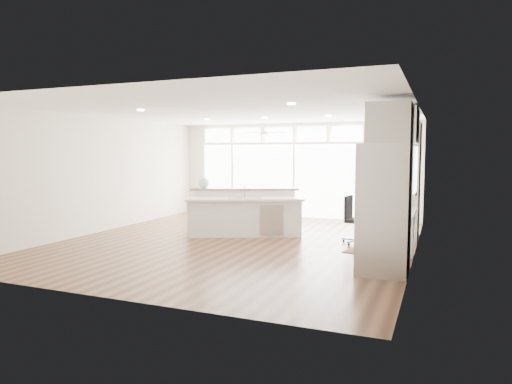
% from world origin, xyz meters
% --- Properties ---
extents(floor, '(7.00, 8.00, 0.02)m').
position_xyz_m(floor, '(0.00, 0.00, -0.01)').
color(floor, '#3A2011').
rests_on(floor, ground).
extents(ceiling, '(7.00, 8.00, 0.02)m').
position_xyz_m(ceiling, '(0.00, 0.00, 2.70)').
color(ceiling, white).
rests_on(ceiling, wall_back).
extents(wall_back, '(7.00, 0.04, 2.70)m').
position_xyz_m(wall_back, '(0.00, 4.00, 1.35)').
color(wall_back, beige).
rests_on(wall_back, floor).
extents(wall_front, '(7.00, 0.04, 2.70)m').
position_xyz_m(wall_front, '(0.00, -4.00, 1.35)').
color(wall_front, beige).
rests_on(wall_front, floor).
extents(wall_left, '(0.04, 8.00, 2.70)m').
position_xyz_m(wall_left, '(-3.50, 0.00, 1.35)').
color(wall_left, beige).
rests_on(wall_left, floor).
extents(wall_right, '(0.04, 8.00, 2.70)m').
position_xyz_m(wall_right, '(3.50, 0.00, 1.35)').
color(wall_right, beige).
rests_on(wall_right, floor).
extents(glass_wall, '(5.80, 0.06, 2.08)m').
position_xyz_m(glass_wall, '(0.00, 3.94, 1.05)').
color(glass_wall, white).
rests_on(glass_wall, wall_back).
extents(transom_row, '(5.90, 0.06, 0.40)m').
position_xyz_m(transom_row, '(0.00, 3.94, 2.38)').
color(transom_row, white).
rests_on(transom_row, wall_back).
extents(desk_window, '(0.04, 0.85, 0.85)m').
position_xyz_m(desk_window, '(3.46, 0.30, 1.55)').
color(desk_window, silver).
rests_on(desk_window, wall_right).
extents(ceiling_fan, '(1.16, 1.16, 0.32)m').
position_xyz_m(ceiling_fan, '(-0.50, 2.80, 2.48)').
color(ceiling_fan, white).
rests_on(ceiling_fan, ceiling).
extents(recessed_lights, '(3.40, 3.00, 0.02)m').
position_xyz_m(recessed_lights, '(0.00, 0.20, 2.68)').
color(recessed_lights, white).
rests_on(recessed_lights, ceiling).
extents(oven_cabinet, '(0.64, 1.20, 2.50)m').
position_xyz_m(oven_cabinet, '(3.17, 1.80, 1.25)').
color(oven_cabinet, white).
rests_on(oven_cabinet, floor).
extents(desk_nook, '(0.72, 1.30, 0.76)m').
position_xyz_m(desk_nook, '(3.13, 0.30, 0.38)').
color(desk_nook, white).
rests_on(desk_nook, floor).
extents(upper_cabinets, '(0.64, 1.30, 0.64)m').
position_xyz_m(upper_cabinets, '(3.17, 0.30, 2.35)').
color(upper_cabinets, white).
rests_on(upper_cabinets, wall_right).
extents(refrigerator, '(0.76, 0.90, 2.00)m').
position_xyz_m(refrigerator, '(3.11, -1.35, 1.00)').
color(refrigerator, '#B4B4B9').
rests_on(refrigerator, floor).
extents(fridge_cabinet, '(0.64, 0.90, 0.60)m').
position_xyz_m(fridge_cabinet, '(3.17, -1.35, 2.30)').
color(fridge_cabinet, white).
rests_on(fridge_cabinet, wall_right).
extents(framed_photos, '(0.06, 0.22, 0.80)m').
position_xyz_m(framed_photos, '(3.46, 0.92, 1.40)').
color(framed_photos, black).
rests_on(framed_photos, wall_right).
extents(kitchen_island, '(2.78, 1.94, 1.04)m').
position_xyz_m(kitchen_island, '(-0.16, 0.74, 0.52)').
color(kitchen_island, white).
rests_on(kitchen_island, floor).
extents(rug, '(1.10, 0.90, 0.01)m').
position_xyz_m(rug, '(2.78, 0.03, 0.01)').
color(rug, '#392012').
rests_on(rug, floor).
extents(office_chair, '(0.57, 0.54, 0.97)m').
position_xyz_m(office_chair, '(2.37, 0.74, 0.49)').
color(office_chair, black).
rests_on(office_chair, floor).
extents(fishbowl, '(0.34, 0.34, 0.25)m').
position_xyz_m(fishbowl, '(-1.19, 0.72, 1.16)').
color(fishbowl, silver).
rests_on(fishbowl, kitchen_island).
extents(monitor, '(0.09, 0.48, 0.40)m').
position_xyz_m(monitor, '(3.05, 0.30, 0.96)').
color(monitor, black).
rests_on(monitor, desk_nook).
extents(keyboard, '(0.15, 0.35, 0.02)m').
position_xyz_m(keyboard, '(2.88, 0.30, 0.77)').
color(keyboard, silver).
rests_on(keyboard, desk_nook).
extents(potted_plant, '(0.31, 0.34, 0.25)m').
position_xyz_m(potted_plant, '(3.17, 1.80, 2.62)').
color(potted_plant, '#335B27').
rests_on(potted_plant, oven_cabinet).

